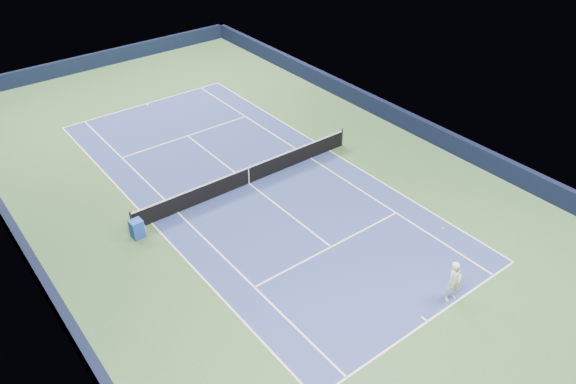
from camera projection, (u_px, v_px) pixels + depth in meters
ground at (249, 183)px, 28.84m from camera, size 40.00×40.00×0.00m
wall_far at (97, 60)px, 41.47m from camera, size 22.00×0.35×1.10m
wall_right at (396, 116)px, 33.98m from camera, size 0.35×40.00×1.10m
wall_left at (31, 261)px, 23.07m from camera, size 0.35×40.00×1.10m
court_surface at (249, 183)px, 28.83m from camera, size 10.97×23.77×0.01m
baseline_far at (146, 104)px, 36.59m from camera, size 10.97×0.08×0.00m
baseline_near at (428, 321)px, 21.07m from camera, size 10.97×0.08×0.00m
sideline_doubles_right at (329, 150)px, 31.60m from camera, size 0.08×23.77×0.00m
sideline_doubles_left at (152, 223)px, 26.07m from camera, size 0.08×23.77×0.00m
sideline_singles_right at (311, 158)px, 30.91m from camera, size 0.08×23.77×0.00m
sideline_singles_left at (178, 212)px, 26.76m from camera, size 0.08×23.77×0.00m
service_line_far at (188, 136)px, 33.01m from camera, size 8.23×0.08×0.00m
service_line_near at (331, 247)px, 24.65m from camera, size 8.23×0.08×0.00m
center_service_line at (249, 183)px, 28.83m from camera, size 0.08×12.80×0.00m
center_mark_far at (147, 105)px, 36.49m from camera, size 0.08×0.30×0.00m
center_mark_near at (425, 319)px, 21.17m from camera, size 0.08×0.30×0.00m
tennis_net at (249, 175)px, 28.55m from camera, size 12.90×0.10×1.07m
sponsor_cube at (137, 229)px, 25.00m from camera, size 0.60×0.52×0.90m
tennis_player at (454, 282)px, 21.55m from camera, size 0.84×1.29×2.88m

